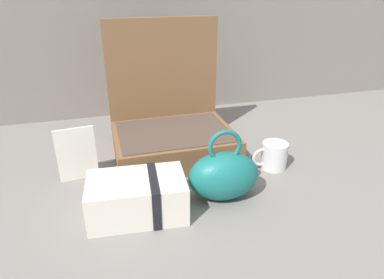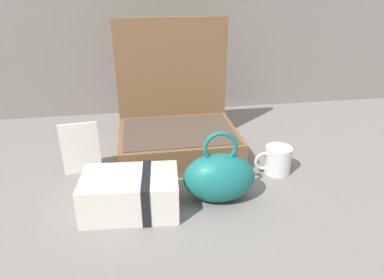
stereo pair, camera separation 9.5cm
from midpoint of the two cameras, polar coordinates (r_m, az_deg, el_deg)
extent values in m
plane|color=slate|center=(1.03, 3.65, -5.48)|extent=(6.00, 6.00, 0.00)
cube|color=brown|center=(1.10, 0.24, -0.74)|extent=(0.37, 0.28, 0.09)
cube|color=#4C3D33|center=(1.08, 0.25, 1.40)|extent=(0.34, 0.25, 0.00)
cube|color=brown|center=(1.18, -0.99, 9.64)|extent=(0.37, 0.02, 0.42)
ellipsoid|color=#196B66|center=(0.88, 7.63, -6.39)|extent=(0.19, 0.12, 0.13)
torus|color=#196B66|center=(0.84, 7.96, -1.41)|extent=(0.09, 0.02, 0.09)
cube|color=silver|center=(0.85, -7.03, -8.96)|extent=(0.24, 0.16, 0.10)
cube|color=black|center=(0.85, -4.27, -8.87)|extent=(0.03, 0.15, 0.10)
cylinder|color=silver|center=(1.05, 16.62, -3.32)|extent=(0.08, 0.08, 0.08)
torus|color=silver|center=(1.04, 14.45, -3.54)|extent=(0.06, 0.01, 0.06)
cube|color=white|center=(1.03, -15.55, -1.51)|extent=(0.11, 0.02, 0.16)
camera|label=1|loc=(0.05, -87.14, 1.34)|focal=32.09mm
camera|label=2|loc=(0.05, 92.86, -1.34)|focal=32.09mm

